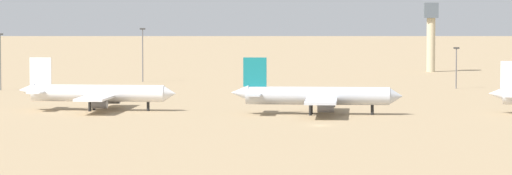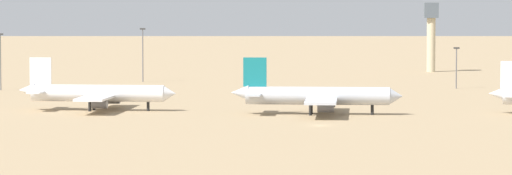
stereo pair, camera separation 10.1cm
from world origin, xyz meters
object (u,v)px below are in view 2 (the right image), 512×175
light_pole_east (143,51)px  light_pole_west (0,58)px  parked_jet_white_1 (96,93)px  control_tower (431,30)px  parked_jet_teal_2 (316,96)px  light_pole_mid (456,64)px

light_pole_east → light_pole_west: bearing=-129.0°
parked_jet_white_1 → control_tower: bearing=65.1°
parked_jet_teal_2 → light_pole_west: 124.22m
control_tower → light_pole_west: size_ratio=1.52×
parked_jet_teal_2 → parked_jet_white_1: bearing=172.2°
parked_jet_teal_2 → control_tower: size_ratio=1.56×
parked_jet_white_1 → light_pole_mid: size_ratio=3.10×
parked_jet_white_1 → light_pole_west: 83.11m
parked_jet_white_1 → parked_jet_teal_2: (53.43, -7.64, 0.16)m
parked_jet_teal_2 → light_pole_east: 137.07m
light_pole_west → light_pole_east: 56.82m
light_pole_west → light_pole_east: bearing=51.0°
parked_jet_white_1 → light_pole_east: bearing=94.7°
control_tower → light_pole_west: control_tower is taller
parked_jet_white_1 → control_tower: size_ratio=1.51×
light_pole_east → light_pole_mid: bearing=-15.0°
parked_jet_white_1 → control_tower: 205.16m
light_pole_west → light_pole_east: light_pole_east is taller
parked_jet_white_1 → light_pole_east: (-6.55, 115.48, 5.81)m
light_pole_west → parked_jet_white_1: bearing=-59.3°
light_pole_west → light_pole_east: size_ratio=0.96×
control_tower → light_pole_east: 119.10m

